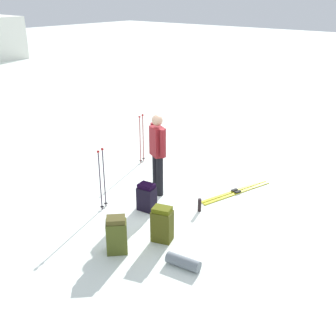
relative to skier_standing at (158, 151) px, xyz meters
The scene contains 10 objects.
ground_plane 1.02m from the skier_standing, 105.43° to the right, with size 80.00×80.00×0.00m, color white.
skier_standing is the anchor object (origin of this frame).
ski_pair_near 1.90m from the skier_standing, 49.90° to the right, with size 1.80×0.67×0.05m.
backpack_large_dark 2.31m from the skier_standing, 156.76° to the right, with size 0.42×0.42×0.64m.
backpack_bright 1.91m from the skier_standing, 137.09° to the right, with size 0.34×0.40×0.63m.
backpack_small_spare 1.02m from the skier_standing, 156.14° to the right, with size 0.29×0.36×0.55m.
ski_poles_planted_near 1.26m from the skier_standing, 161.12° to the left, with size 0.21×0.11×1.23m.
ski_poles_planted_far 1.81m from the skier_standing, 53.33° to the left, with size 0.23×0.12×1.21m.
sleeping_mat_rolled 2.73m from the skier_standing, 130.82° to the right, with size 0.18×0.18×0.55m, color slate.
thermos_bottle 1.40m from the skier_standing, 94.37° to the right, with size 0.07×0.07×0.26m, color black.
Camera 1 is at (-5.82, -4.76, 3.92)m, focal length 44.24 mm.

